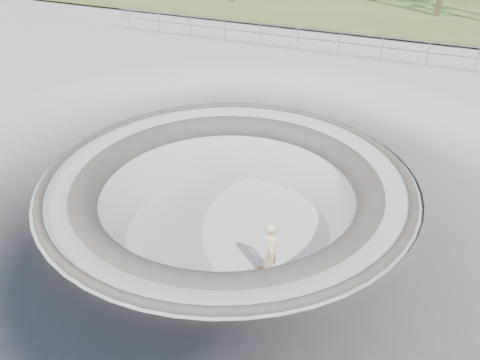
% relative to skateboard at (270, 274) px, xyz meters
% --- Properties ---
extents(ground, '(180.00, 180.00, 0.00)m').
position_rel_skateboard_xyz_m(ground, '(-1.89, 1.34, 1.83)').
color(ground, '#9E9E99').
rests_on(ground, ground).
extents(skate_bowl, '(14.00, 14.00, 4.10)m').
position_rel_skateboard_xyz_m(skate_bowl, '(-1.89, 1.34, 0.00)').
color(skate_bowl, '#9E9E99').
rests_on(skate_bowl, ground).
extents(distant_hills, '(103.20, 45.00, 28.60)m').
position_rel_skateboard_xyz_m(distant_hills, '(1.89, 58.51, -5.19)').
color(distant_hills, brown).
rests_on(distant_hills, ground).
extents(safety_railing, '(25.00, 0.06, 1.03)m').
position_rel_skateboard_xyz_m(safety_railing, '(-1.89, 13.34, 2.52)').
color(safety_railing, '#919299').
rests_on(safety_railing, ground).
extents(skateboard, '(0.84, 0.29, 0.09)m').
position_rel_skateboard_xyz_m(skateboard, '(0.00, 0.00, 0.00)').
color(skateboard, brown).
rests_on(skateboard, ground).
extents(skater, '(0.46, 0.63, 1.60)m').
position_rel_skateboard_xyz_m(skater, '(0.00, 0.00, 0.82)').
color(skater, beige).
rests_on(skater, skateboard).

